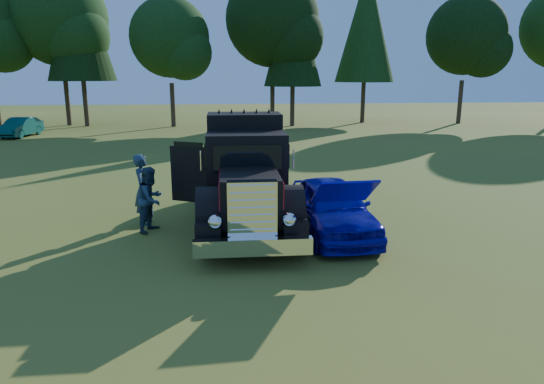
{
  "coord_description": "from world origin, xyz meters",
  "views": [
    {
      "loc": [
        0.23,
        -10.05,
        4.06
      ],
      "look_at": [
        1.34,
        1.84,
        1.16
      ],
      "focal_mm": 32.0,
      "sensor_mm": 36.0,
      "label": 1
    }
  ],
  "objects_px": {
    "diamond_t_truck": "(246,180)",
    "spectator_near": "(143,189)",
    "hotrod_coupe": "(332,207)",
    "spectator_far": "(151,199)",
    "distant_teal_car": "(20,127)"
  },
  "relations": [
    {
      "from": "diamond_t_truck",
      "to": "distant_teal_car",
      "type": "xyz_separation_m",
      "value": [
        -14.26,
        21.0,
        -0.64
      ]
    },
    {
      "from": "diamond_t_truck",
      "to": "spectator_near",
      "type": "height_order",
      "value": "diamond_t_truck"
    },
    {
      "from": "hotrod_coupe",
      "to": "spectator_far",
      "type": "height_order",
      "value": "hotrod_coupe"
    },
    {
      "from": "hotrod_coupe",
      "to": "spectator_near",
      "type": "xyz_separation_m",
      "value": [
        -4.99,
        1.44,
        0.25
      ]
    },
    {
      "from": "spectator_near",
      "to": "hotrod_coupe",
      "type": "bearing_deg",
      "value": -96.71
    },
    {
      "from": "spectator_far",
      "to": "distant_teal_car",
      "type": "relative_size",
      "value": 0.45
    },
    {
      "from": "diamond_t_truck",
      "to": "spectator_far",
      "type": "relative_size",
      "value": 4.14
    },
    {
      "from": "hotrod_coupe",
      "to": "spectator_far",
      "type": "xyz_separation_m",
      "value": [
        -4.68,
        0.74,
        0.14
      ]
    },
    {
      "from": "spectator_near",
      "to": "distant_teal_car",
      "type": "height_order",
      "value": "spectator_near"
    },
    {
      "from": "diamond_t_truck",
      "to": "hotrod_coupe",
      "type": "relative_size",
      "value": 1.64
    },
    {
      "from": "diamond_t_truck",
      "to": "spectator_near",
      "type": "distance_m",
      "value": 2.87
    },
    {
      "from": "spectator_far",
      "to": "spectator_near",
      "type": "bearing_deg",
      "value": 48.99
    },
    {
      "from": "distant_teal_car",
      "to": "spectator_near",
      "type": "bearing_deg",
      "value": -53.41
    },
    {
      "from": "hotrod_coupe",
      "to": "distant_teal_car",
      "type": "height_order",
      "value": "hotrod_coupe"
    },
    {
      "from": "hotrod_coupe",
      "to": "spectator_near",
      "type": "bearing_deg",
      "value": 163.89
    }
  ]
}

